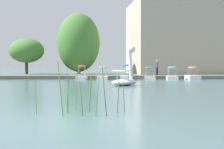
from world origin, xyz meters
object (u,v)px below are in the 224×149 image
tree_willow_near_path (79,43)px  tree_broadleaf_behind_dock (26,51)px  swan_boat (125,77)px  person_on_path (157,67)px  pedal_boat_cyan (172,76)px  pedal_boat_teal (150,76)px  pedal_boat_red (82,76)px  pedal_boat_orange (193,76)px  pedal_boat_blue (127,76)px  pedal_boat_lime (103,76)px

tree_willow_near_path → tree_broadleaf_behind_dock: tree_willow_near_path is taller
swan_boat → person_on_path: size_ratio=1.69×
pedal_boat_cyan → pedal_boat_teal: bearing=171.5°
pedal_boat_red → tree_willow_near_path: tree_willow_near_path is taller
pedal_boat_red → tree_broadleaf_behind_dock: tree_broadleaf_behind_dock is taller
pedal_boat_red → tree_willow_near_path: size_ratio=0.26×
pedal_boat_orange → tree_willow_near_path: tree_willow_near_path is taller
pedal_boat_blue → person_on_path: 5.94m
pedal_boat_orange → tree_broadleaf_behind_dock: 22.60m
pedal_boat_red → pedal_boat_blue: (4.82, -0.36, 0.03)m
pedal_boat_lime → pedal_boat_blue: (2.57, -0.41, 0.03)m
pedal_boat_red → pedal_boat_orange: 11.89m
pedal_boat_orange → pedal_boat_teal: bearing=175.4°
pedal_boat_blue → pedal_boat_teal: 2.57m
swan_boat → pedal_boat_orange: size_ratio=1.35×
pedal_boat_lime → tree_broadleaf_behind_dock: (-10.33, 9.76, 3.13)m
swan_boat → pedal_boat_cyan: size_ratio=1.55×
tree_willow_near_path → pedal_boat_blue: bearing=-60.7°
swan_boat → pedal_boat_lime: (-1.75, 10.89, -0.21)m
pedal_boat_red → person_on_path: size_ratio=1.18×
person_on_path → pedal_boat_red: bearing=-155.3°
pedal_boat_lime → pedal_boat_orange: 9.65m
swan_boat → pedal_boat_cyan: swan_boat is taller
pedal_boat_teal → swan_boat: bearing=-107.1°
pedal_boat_teal → pedal_boat_cyan: pedal_boat_cyan is taller
pedal_boat_red → tree_willow_near_path: 11.05m
pedal_boat_lime → tree_willow_near_path: 11.43m
tree_willow_near_path → person_on_path: 12.02m
pedal_boat_orange → tree_willow_near_path: (-12.96, 10.40, 4.30)m
pedal_boat_teal → person_on_path: bearing=70.5°
pedal_boat_blue → tree_willow_near_path: (-5.89, 10.49, 4.23)m
pedal_boat_cyan → tree_broadleaf_behind_dock: (-17.76, 10.06, 3.13)m
pedal_boat_teal → tree_willow_near_path: bearing=130.0°
pedal_boat_red → pedal_boat_blue: bearing=-4.2°
pedal_boat_red → swan_boat: bearing=-69.8°
pedal_boat_blue → tree_willow_near_path: 12.75m
pedal_boat_blue → person_on_path: person_on_path is taller
pedal_boat_red → tree_willow_near_path: (-1.07, 10.13, 4.26)m
pedal_boat_cyan → tree_willow_near_path: size_ratio=0.24×
pedal_boat_red → pedal_boat_blue: pedal_boat_blue is taller
tree_willow_near_path → pedal_boat_lime: bearing=-71.8°
pedal_boat_red → pedal_boat_lime: pedal_boat_red is taller
swan_boat → pedal_boat_blue: bearing=85.5°
swan_boat → pedal_boat_orange: bearing=53.2°
swan_boat → pedal_boat_lime: swan_boat is taller
pedal_boat_red → tree_broadleaf_behind_dock: size_ratio=0.31×
swan_boat → pedal_boat_teal: (3.35, 10.93, -0.23)m
pedal_boat_red → person_on_path: person_on_path is taller
tree_broadleaf_behind_dock → pedal_boat_orange: bearing=-26.8°
pedal_boat_teal → pedal_boat_orange: size_ratio=0.86×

